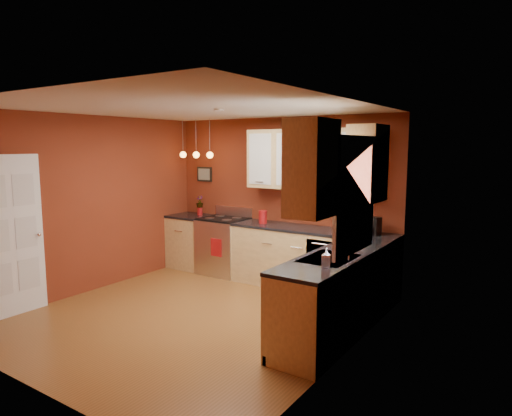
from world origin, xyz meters
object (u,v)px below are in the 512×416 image
Objects in this scene: gas_range at (224,245)px; coffee_maker at (374,227)px; red_canister at (263,217)px; sink at (329,260)px; soap_pump at (326,258)px.

coffee_maker reaches higher than gas_range.
coffee_maker reaches higher than red_canister.
sink reaches higher than red_canister.
coffee_maker is at bearing 2.77° from red_canister.
soap_pump is at bearing -43.31° from red_canister.
gas_range is 5.66× the size of soap_pump.
soap_pump is (0.14, -0.37, 0.12)m from sink.
coffee_maker is (1.76, 0.09, 0.01)m from red_canister.
soap_pump is at bearing -69.62° from sink.
sink is 1.56m from coffee_maker.
soap_pump is at bearing -70.86° from coffee_maker.
coffee_maker is 1.93m from soap_pump.
gas_range is 3.05m from sink.
red_canister is 1.76m from coffee_maker.
gas_range is 2.63m from coffee_maker.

